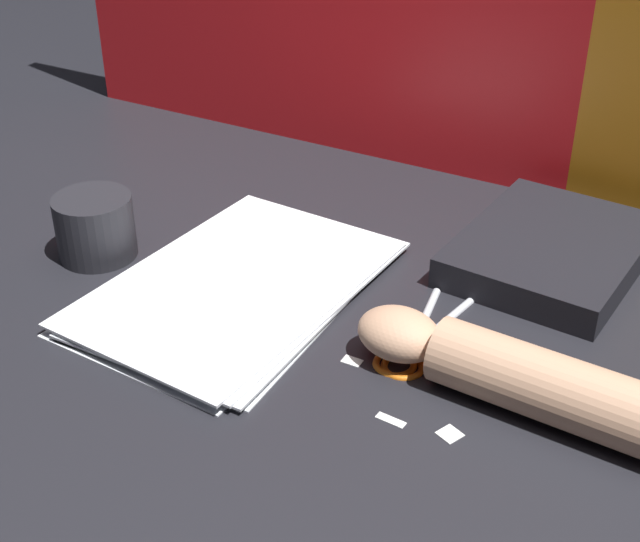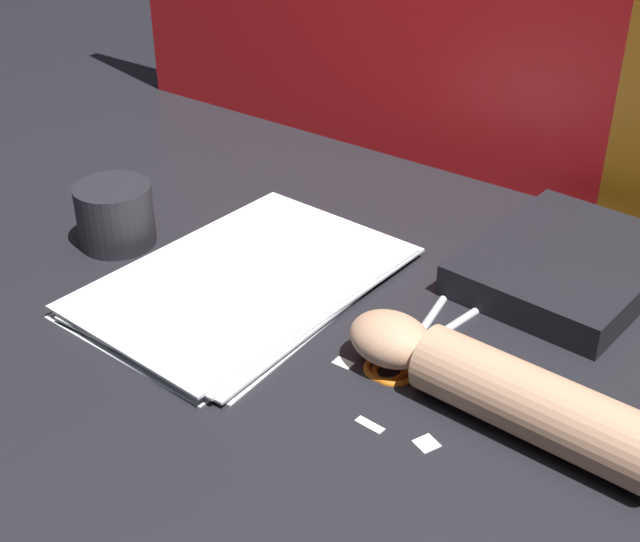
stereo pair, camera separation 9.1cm
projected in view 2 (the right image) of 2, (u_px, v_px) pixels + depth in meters
name	position (u px, v px, depth m)	size (l,w,h in m)	color
ground_plane	(300.00, 311.00, 0.96)	(6.00, 6.00, 0.00)	black
paper_stack	(247.00, 280.00, 1.00)	(0.26, 0.37, 0.02)	white
book_closed	(568.00, 265.00, 1.01)	(0.21, 0.26, 0.04)	black
scissors	(408.00, 350.00, 0.89)	(0.06, 0.17, 0.01)	silver
hand_forearm	(501.00, 389.00, 0.80)	(0.32, 0.08, 0.06)	tan
paper_scrap_near	(370.00, 424.00, 0.80)	(0.03, 0.01, 0.00)	white
paper_scrap_mid	(427.00, 443.00, 0.78)	(0.03, 0.02, 0.00)	white
paper_scrap_far	(343.00, 363.00, 0.88)	(0.02, 0.01, 0.00)	white
mug	(115.00, 215.00, 1.07)	(0.09, 0.09, 0.08)	#232328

